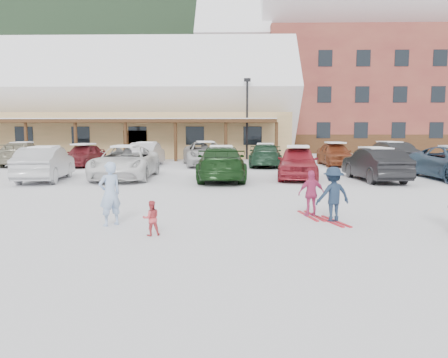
{
  "coord_description": "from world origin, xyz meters",
  "views": [
    {
      "loc": [
        0.55,
        -10.42,
        2.31
      ],
      "look_at": [
        0.3,
        1.0,
        1.0
      ],
      "focal_mm": 35.0,
      "sensor_mm": 36.0,
      "label": 1
    }
  ],
  "objects_px": {
    "parked_car_9": "(147,154)",
    "lamp_post": "(247,114)",
    "day_lodge": "(124,110)",
    "parked_car_12": "(335,154)",
    "parked_car_2": "(125,162)",
    "parked_car_7": "(23,154)",
    "parked_car_8": "(84,155)",
    "parked_car_3": "(221,163)",
    "parked_car_1": "(45,164)",
    "parked_car_5": "(375,164)",
    "parked_car_10": "(205,154)",
    "child_navy": "(333,195)",
    "parked_car_13": "(389,154)",
    "toddler_red": "(151,218)",
    "adult_skier": "(110,194)",
    "child_magenta": "(311,193)",
    "alpine_hotel": "(361,70)",
    "parked_car_11": "(265,155)"
  },
  "relations": [
    {
      "from": "parked_car_9",
      "to": "lamp_post",
      "type": "bearing_deg",
      "value": -135.63
    },
    {
      "from": "day_lodge",
      "to": "parked_car_12",
      "type": "xyz_separation_m",
      "value": [
        15.99,
        -10.58,
        -3.21
      ]
    },
    {
      "from": "parked_car_2",
      "to": "parked_car_7",
      "type": "relative_size",
      "value": 1.09
    },
    {
      "from": "parked_car_8",
      "to": "parked_car_3",
      "type": "bearing_deg",
      "value": -34.67
    },
    {
      "from": "parked_car_1",
      "to": "parked_car_9",
      "type": "xyz_separation_m",
      "value": [
        3.01,
        7.89,
        -0.02
      ]
    },
    {
      "from": "parked_car_1",
      "to": "parked_car_5",
      "type": "xyz_separation_m",
      "value": [
        14.78,
        0.3,
        -0.02
      ]
    },
    {
      "from": "parked_car_5",
      "to": "parked_car_10",
      "type": "relative_size",
      "value": 0.81
    },
    {
      "from": "parked_car_3",
      "to": "parked_car_8",
      "type": "bearing_deg",
      "value": -41.56
    },
    {
      "from": "parked_car_8",
      "to": "parked_car_1",
      "type": "bearing_deg",
      "value": -78.66
    },
    {
      "from": "parked_car_7",
      "to": "child_navy",
      "type": "bearing_deg",
      "value": 124.84
    },
    {
      "from": "parked_car_1",
      "to": "parked_car_5",
      "type": "height_order",
      "value": "parked_car_1"
    },
    {
      "from": "parked_car_7",
      "to": "parked_car_13",
      "type": "relative_size",
      "value": 1.11
    },
    {
      "from": "parked_car_1",
      "to": "toddler_red",
      "type": "bearing_deg",
      "value": 115.44
    },
    {
      "from": "day_lodge",
      "to": "parked_car_1",
      "type": "height_order",
      "value": "day_lodge"
    },
    {
      "from": "parked_car_2",
      "to": "parked_car_13",
      "type": "height_order",
      "value": "parked_car_2"
    },
    {
      "from": "parked_car_3",
      "to": "parked_car_10",
      "type": "xyz_separation_m",
      "value": [
        -1.22,
        7.79,
        -0.0
      ]
    },
    {
      "from": "lamp_post",
      "to": "parked_car_3",
      "type": "distance_m",
      "value": 14.11
    },
    {
      "from": "lamp_post",
      "to": "toddler_red",
      "type": "relative_size",
      "value": 7.93
    },
    {
      "from": "toddler_red",
      "to": "adult_skier",
      "type": "bearing_deg",
      "value": -60.8
    },
    {
      "from": "parked_car_5",
      "to": "child_navy",
      "type": "bearing_deg",
      "value": 61.54
    },
    {
      "from": "parked_car_1",
      "to": "adult_skier",
      "type": "bearing_deg",
      "value": 113.09
    },
    {
      "from": "toddler_red",
      "to": "parked_car_8",
      "type": "relative_size",
      "value": 0.19
    },
    {
      "from": "child_magenta",
      "to": "parked_car_3",
      "type": "xyz_separation_m",
      "value": [
        -2.62,
        8.18,
        0.15
      ]
    },
    {
      "from": "day_lodge",
      "to": "parked_car_9",
      "type": "height_order",
      "value": "day_lodge"
    },
    {
      "from": "alpine_hotel",
      "to": "parked_car_13",
      "type": "bearing_deg",
      "value": -100.58
    },
    {
      "from": "toddler_red",
      "to": "parked_car_1",
      "type": "distance_m",
      "value": 12.05
    },
    {
      "from": "parked_car_7",
      "to": "lamp_post",
      "type": "bearing_deg",
      "value": -166.7
    },
    {
      "from": "parked_car_10",
      "to": "toddler_red",
      "type": "bearing_deg",
      "value": -99.49
    },
    {
      "from": "day_lodge",
      "to": "child_navy",
      "type": "distance_m",
      "value": 30.28
    },
    {
      "from": "parked_car_9",
      "to": "parked_car_12",
      "type": "height_order",
      "value": "parked_car_9"
    },
    {
      "from": "day_lodge",
      "to": "parked_car_12",
      "type": "distance_m",
      "value": 19.44
    },
    {
      "from": "child_magenta",
      "to": "parked_car_12",
      "type": "xyz_separation_m",
      "value": [
        4.37,
        16.34,
        0.12
      ]
    },
    {
      "from": "adult_skier",
      "to": "parked_car_1",
      "type": "xyz_separation_m",
      "value": [
        -5.49,
        9.05,
        -0.01
      ]
    },
    {
      "from": "adult_skier",
      "to": "parked_car_8",
      "type": "relative_size",
      "value": 0.38
    },
    {
      "from": "parked_car_9",
      "to": "parked_car_13",
      "type": "height_order",
      "value": "parked_car_13"
    },
    {
      "from": "child_magenta",
      "to": "child_navy",
      "type": "bearing_deg",
      "value": 110.27
    },
    {
      "from": "adult_skier",
      "to": "parked_car_11",
      "type": "relative_size",
      "value": 0.32
    },
    {
      "from": "parked_car_9",
      "to": "parked_car_10",
      "type": "relative_size",
      "value": 0.82
    },
    {
      "from": "alpine_hotel",
      "to": "parked_car_8",
      "type": "distance_m",
      "value": 32.52
    },
    {
      "from": "parked_car_2",
      "to": "parked_car_3",
      "type": "relative_size",
      "value": 1.04
    },
    {
      "from": "child_navy",
      "to": "parked_car_13",
      "type": "height_order",
      "value": "parked_car_13"
    },
    {
      "from": "child_magenta",
      "to": "parked_car_12",
      "type": "distance_m",
      "value": 16.92
    },
    {
      "from": "adult_skier",
      "to": "parked_car_11",
      "type": "bearing_deg",
      "value": -149.68
    },
    {
      "from": "toddler_red",
      "to": "parked_car_12",
      "type": "relative_size",
      "value": 0.18
    },
    {
      "from": "parked_car_5",
      "to": "parked_car_9",
      "type": "xyz_separation_m",
      "value": [
        -11.77,
        7.59,
        0.0
      ]
    },
    {
      "from": "lamp_post",
      "to": "parked_car_8",
      "type": "relative_size",
      "value": 1.5
    },
    {
      "from": "lamp_post",
      "to": "parked_car_5",
      "type": "height_order",
      "value": "lamp_post"
    },
    {
      "from": "day_lodge",
      "to": "parked_car_8",
      "type": "bearing_deg",
      "value": -88.75
    },
    {
      "from": "parked_car_11",
      "to": "parked_car_8",
      "type": "bearing_deg",
      "value": 5.0
    },
    {
      "from": "parked_car_1",
      "to": "parked_car_13",
      "type": "relative_size",
      "value": 1.01
    }
  ]
}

